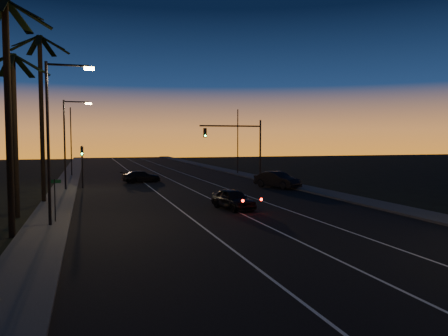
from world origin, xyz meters
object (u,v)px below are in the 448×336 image
object	(u,v)px
cross_car	(141,177)
right_car	(277,180)
lead_car	(233,199)
signal_mast	(240,140)

from	to	relation	value
cross_car	right_car	bearing A→B (deg)	-38.48
lead_car	cross_car	bearing A→B (deg)	100.34
right_car	cross_car	world-z (taller)	right_car
right_car	signal_mast	bearing A→B (deg)	108.03
signal_mast	right_car	size ratio (longest dim) A/B	1.36
right_car	cross_car	xyz separation A→B (m)	(-12.24, 9.73, -0.17)
lead_car	right_car	world-z (taller)	right_car
signal_mast	right_car	bearing A→B (deg)	-71.97
right_car	cross_car	distance (m)	15.64
lead_car	cross_car	size ratio (longest dim) A/B	1.01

